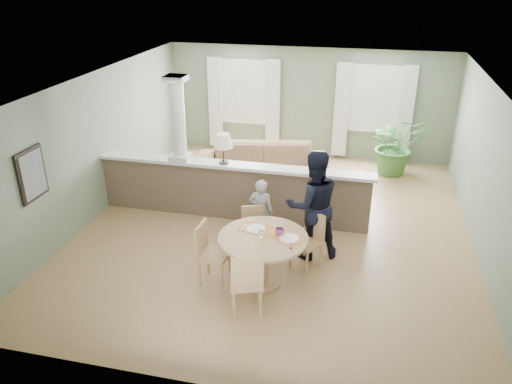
% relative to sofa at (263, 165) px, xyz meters
% --- Properties ---
extents(ground, '(8.00, 8.00, 0.00)m').
position_rel_sofa_xyz_m(ground, '(0.70, -1.99, -0.42)').
color(ground, tan).
rests_on(ground, ground).
extents(room_shell, '(7.02, 8.02, 2.71)m').
position_rel_sofa_xyz_m(room_shell, '(0.67, -1.36, 1.39)').
color(room_shell, gray).
rests_on(room_shell, ground).
extents(pony_wall, '(5.32, 0.38, 2.70)m').
position_rel_sofa_xyz_m(pony_wall, '(-0.29, -1.79, 0.29)').
color(pony_wall, brown).
rests_on(pony_wall, ground).
extents(sofa, '(3.02, 1.67, 0.83)m').
position_rel_sofa_xyz_m(sofa, '(0.00, 0.00, 0.00)').
color(sofa, '#956C51').
rests_on(sofa, ground).
extents(houseplant, '(1.56, 1.47, 1.40)m').
position_rel_sofa_xyz_m(houseplant, '(2.87, 1.21, 0.28)').
color(houseplant, '#36692A').
rests_on(houseplant, ground).
extents(dining_table, '(1.35, 1.35, 0.92)m').
position_rel_sofa_xyz_m(dining_table, '(0.85, -3.81, 0.23)').
color(dining_table, tan).
rests_on(dining_table, ground).
extents(chair_far_boy, '(0.49, 0.49, 0.85)m').
position_rel_sofa_xyz_m(chair_far_boy, '(0.49, -3.00, 0.05)').
color(chair_far_boy, tan).
rests_on(chair_far_boy, ground).
extents(chair_far_man, '(0.58, 0.58, 0.93)m').
position_rel_sofa_xyz_m(chair_far_man, '(1.46, -3.17, 0.10)').
color(chair_far_man, tan).
rests_on(chair_far_man, ground).
extents(chair_near, '(0.58, 0.58, 1.01)m').
position_rel_sofa_xyz_m(chair_near, '(0.78, -4.60, 0.14)').
color(chair_near, tan).
rests_on(chair_near, ground).
extents(chair_side, '(0.47, 0.47, 0.97)m').
position_rel_sofa_xyz_m(chair_side, '(0.03, -3.93, 0.12)').
color(chair_side, tan).
rests_on(chair_side, ground).
extents(child_person, '(0.46, 0.32, 1.21)m').
position_rel_sofa_xyz_m(child_person, '(0.55, -2.64, 0.19)').
color(child_person, gray).
rests_on(child_person, ground).
extents(man_person, '(1.11, 1.01, 1.87)m').
position_rel_sofa_xyz_m(man_person, '(1.45, -2.83, 0.52)').
color(man_person, black).
rests_on(man_person, ground).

